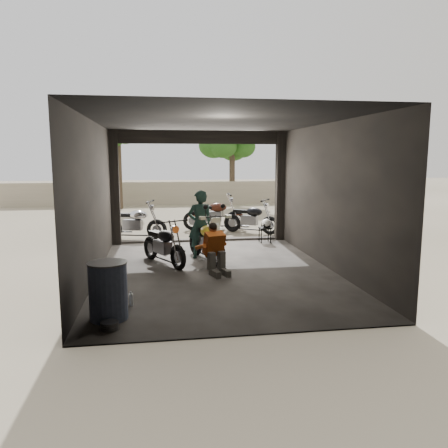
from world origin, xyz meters
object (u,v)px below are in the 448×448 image
object	(u,v)px
mechanic	(216,250)
oil_drum	(108,292)
sign_post	(329,188)
outside_bike_a	(134,220)
outside_bike_c	(251,216)
main_bike	(206,237)
rider	(200,225)
left_bike	(163,241)
helmet	(266,223)
stool	(265,230)
outside_bike_b	(214,212)

from	to	relation	value
mechanic	oil_drum	bearing A→B (deg)	-148.06
oil_drum	sign_post	world-z (taller)	sign_post
outside_bike_a	sign_post	world-z (taller)	sign_post
outside_bike_c	oil_drum	xyz separation A→B (m)	(-3.79, -7.22, -0.12)
main_bike	outside_bike_a	xyz separation A→B (m)	(-1.82, 3.11, 0.00)
mechanic	rider	bearing A→B (deg)	79.08
main_bike	mechanic	distance (m)	1.29
left_bike	sign_post	world-z (taller)	sign_post
outside_bike_a	oil_drum	xyz separation A→B (m)	(-0.08, -6.69, -0.14)
outside_bike_c	sign_post	bearing A→B (deg)	-95.42
rider	helmet	bearing A→B (deg)	-148.40
helmet	rider	bearing A→B (deg)	-156.44
main_bike	left_bike	size ratio (longest dim) A/B	1.09
left_bike	outside_bike_a	bearing A→B (deg)	75.59
stool	oil_drum	xyz separation A→B (m)	(-3.84, -5.56, 0.07)
outside_bike_a	rider	world-z (taller)	rider
oil_drum	outside_bike_a	bearing A→B (deg)	89.32
left_bike	outside_bike_b	xyz separation A→B (m)	(1.79, 4.67, 0.07)
outside_bike_c	oil_drum	world-z (taller)	outside_bike_c
left_bike	sign_post	distance (m)	5.46
oil_drum	outside_bike_c	bearing A→B (deg)	62.34
left_bike	outside_bike_a	world-z (taller)	outside_bike_a
main_bike	outside_bike_a	distance (m)	3.60
outside_bike_a	rider	bearing A→B (deg)	-134.23
main_bike	outside_bike_a	bearing A→B (deg)	103.56
rider	helmet	xyz separation A→B (m)	(2.09, 1.69, -0.26)
rider	stool	bearing A→B (deg)	-148.00
sign_post	left_bike	bearing A→B (deg)	-172.33
rider	sign_post	world-z (taller)	sign_post
stool	sign_post	xyz separation A→B (m)	(1.94, 0.04, 1.18)
outside_bike_a	outside_bike_b	distance (m)	2.94
left_bike	mechanic	xyz separation A→B (m)	(1.08, -1.09, -0.02)
mechanic	helmet	xyz separation A→B (m)	(1.91, 3.27, 0.05)
left_bike	outside_bike_b	distance (m)	5.00
rider	sign_post	xyz separation A→B (m)	(3.99, 1.72, 0.72)
helmet	oil_drum	distance (m)	6.79
mechanic	oil_drum	xyz separation A→B (m)	(-1.97, -2.30, -0.08)
main_bike	outside_bike_b	world-z (taller)	outside_bike_b
outside_bike_a	helmet	xyz separation A→B (m)	(3.80, -1.13, -0.01)
main_bike	stool	world-z (taller)	main_bike
outside_bike_c	main_bike	bearing A→B (deg)	-173.60
outside_bike_a	outside_bike_b	xyz separation A→B (m)	(2.61, 1.36, 0.03)
main_bike	stool	distance (m)	2.78
outside_bike_b	mechanic	distance (m)	5.80
outside_bike_c	rider	bearing A→B (deg)	-177.04
outside_bike_a	sign_post	distance (m)	5.88
outside_bike_b	sign_post	world-z (taller)	sign_post
rider	helmet	size ratio (longest dim) A/B	6.06
left_bike	rider	size ratio (longest dim) A/B	0.96
left_bike	helmet	distance (m)	3.70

